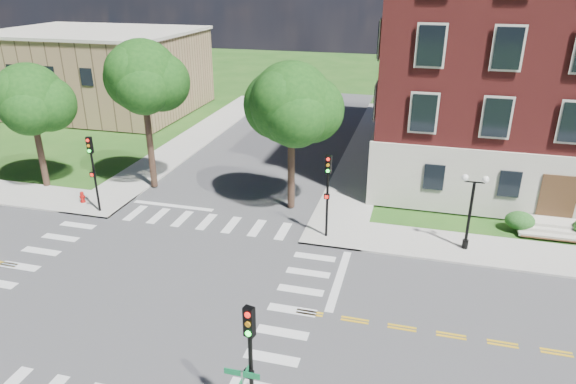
% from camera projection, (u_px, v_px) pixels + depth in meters
% --- Properties ---
extents(ground, '(160.00, 160.00, 0.00)m').
position_uv_depth(ground, '(147.00, 287.00, 24.52)').
color(ground, '#1D4C15').
rests_on(ground, ground).
extents(road_ew, '(90.00, 12.00, 0.01)m').
position_uv_depth(road_ew, '(147.00, 287.00, 24.51)').
color(road_ew, '#3D3D3F').
rests_on(road_ew, ground).
extents(road_ns, '(12.00, 90.00, 0.01)m').
position_uv_depth(road_ns, '(147.00, 287.00, 24.51)').
color(road_ns, '#3D3D3F').
rests_on(road_ns, ground).
extents(sidewalk_ne, '(34.00, 34.00, 0.12)m').
position_uv_depth(sidewalk_ne, '(467.00, 195.00, 34.52)').
color(sidewalk_ne, '#9E9B93').
rests_on(sidewalk_ne, ground).
extents(sidewalk_nw, '(34.00, 34.00, 0.12)m').
position_uv_depth(sidewalk_nw, '(72.00, 157.00, 41.80)').
color(sidewalk_nw, '#9E9B93').
rests_on(sidewalk_nw, ground).
extents(crosswalk_east, '(2.20, 10.20, 0.02)m').
position_uv_depth(crosswalk_east, '(292.00, 310.00, 22.81)').
color(crosswalk_east, silver).
rests_on(crosswalk_east, ground).
extents(stop_bar_east, '(0.40, 5.50, 0.00)m').
position_uv_depth(stop_bar_east, '(339.00, 280.00, 25.10)').
color(stop_bar_east, silver).
rests_on(stop_bar_east, ground).
extents(secondary_building, '(20.40, 15.40, 8.30)m').
position_uv_depth(secondary_building, '(98.00, 70.00, 54.71)').
color(secondary_building, '#8E6E4E').
rests_on(secondary_building, ground).
extents(tree_b, '(4.58, 4.58, 8.45)m').
position_uv_depth(tree_b, '(30.00, 99.00, 33.61)').
color(tree_b, '#312518').
rests_on(tree_b, ground).
extents(tree_c, '(4.73, 4.73, 9.98)m').
position_uv_depth(tree_c, '(143.00, 77.00, 32.89)').
color(tree_c, '#312518').
rests_on(tree_c, ground).
extents(tree_d, '(4.96, 4.96, 9.14)m').
position_uv_depth(tree_d, '(291.00, 104.00, 30.12)').
color(tree_d, '#312518').
rests_on(tree_d, ground).
extents(traffic_signal_se, '(0.36, 0.42, 4.80)m').
position_uv_depth(traffic_signal_se, '(250.00, 356.00, 15.47)').
color(traffic_signal_se, black).
rests_on(traffic_signal_se, ground).
extents(traffic_signal_ne, '(0.34, 0.37, 4.80)m').
position_uv_depth(traffic_signal_ne, '(328.00, 186.00, 27.85)').
color(traffic_signal_ne, black).
rests_on(traffic_signal_ne, ground).
extents(traffic_signal_nw, '(0.35, 0.39, 4.80)m').
position_uv_depth(traffic_signal_nw, '(93.00, 165.00, 30.91)').
color(traffic_signal_nw, black).
rests_on(traffic_signal_nw, ground).
extents(twin_lamp_west, '(1.36, 0.36, 4.23)m').
position_uv_depth(twin_lamp_west, '(471.00, 208.00, 26.80)').
color(twin_lamp_west, black).
rests_on(twin_lamp_west, ground).
extents(fire_hydrant, '(0.35, 0.35, 0.75)m').
position_uv_depth(fire_hydrant, '(82.00, 197.00, 33.18)').
color(fire_hydrant, '#AA100D').
rests_on(fire_hydrant, ground).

